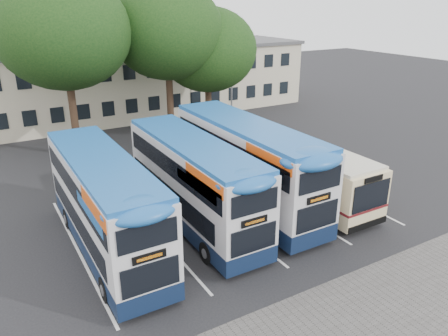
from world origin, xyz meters
TOP-DOWN VIEW (x-y plane):
  - ground at (0.00, 0.00)m, footprint 120.00×120.00m
  - paving_strip at (-2.00, -5.00)m, footprint 40.00×6.00m
  - bay_lines at (-3.75, 5.00)m, footprint 14.12×11.00m
  - depot_building at (0.00, 26.99)m, footprint 32.40×8.40m
  - lamp_post at (6.00, 19.97)m, footprint 0.25×1.05m
  - tree_left at (-7.81, 17.59)m, footprint 8.48×8.48m
  - tree_mid at (-0.70, 17.86)m, footprint 8.05×8.05m
  - tree_right at (2.69, 18.11)m, footprint 7.49×7.49m
  - bus_dd_left at (-9.54, 4.52)m, footprint 2.44×10.07m
  - bus_dd_mid at (-5.30, 4.80)m, footprint 2.43×10.03m
  - bus_dd_right at (-2.14, 5.18)m, footprint 2.60×10.70m
  - bus_single at (1.08, 5.01)m, footprint 2.57×10.09m

SIDE VIEW (x-z plane):
  - ground at x=0.00m, z-range 0.00..0.00m
  - paving_strip at x=-2.00m, z-range 0.00..0.01m
  - bay_lines at x=-3.75m, z-range 0.00..0.01m
  - bus_single at x=1.08m, z-range 0.20..3.21m
  - bus_dd_mid at x=-5.30m, z-range 0.21..4.39m
  - bus_dd_left at x=-9.54m, z-range 0.21..4.41m
  - bus_dd_right at x=-2.14m, z-range 0.23..4.69m
  - depot_building at x=0.00m, z-range 0.05..6.25m
  - lamp_post at x=6.00m, z-range 0.55..9.61m
  - tree_right at x=2.69m, z-range 1.64..11.31m
  - tree_mid at x=-0.70m, z-range 2.26..13.67m
  - tree_left at x=-7.81m, z-range 2.27..14.04m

